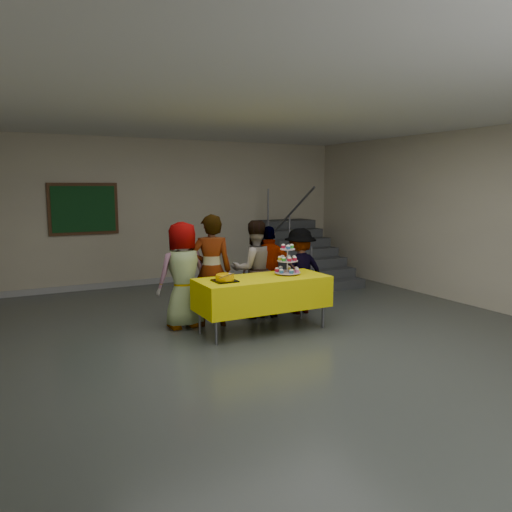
{
  "coord_description": "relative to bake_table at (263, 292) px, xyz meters",
  "views": [
    {
      "loc": [
        -3.18,
        -5.12,
        2.06
      ],
      "look_at": [
        0.1,
        1.15,
        1.05
      ],
      "focal_mm": 35.0,
      "sensor_mm": 36.0,
      "label": 1
    }
  ],
  "objects": [
    {
      "name": "schoolchild_b",
      "position": [
        -0.53,
        0.6,
        0.27
      ],
      "size": [
        0.7,
        0.57,
        1.64
      ],
      "primitive_type": "imported",
      "rotation": [
        0.0,
        0.0,
        2.81
      ],
      "color": "slate",
      "rests_on": "ground"
    },
    {
      "name": "bake_table",
      "position": [
        0.0,
        0.0,
        0.0
      ],
      "size": [
        1.88,
        0.78,
        0.77
      ],
      "color": "#595960",
      "rests_on": "ground"
    },
    {
      "name": "schoolchild_e",
      "position": [
        1.01,
        0.6,
        0.13
      ],
      "size": [
        0.89,
        0.52,
        1.38
      ],
      "primitive_type": "imported",
      "rotation": [
        0.0,
        0.0,
        3.15
      ],
      "color": "slate",
      "rests_on": "ground"
    },
    {
      "name": "staircase",
      "position": [
        2.6,
        3.18,
        -0.07
      ],
      "size": [
        1.3,
        2.4,
        2.04
      ],
      "color": "#424447",
      "rests_on": "ground"
    },
    {
      "name": "schoolchild_a",
      "position": [
        -0.93,
        0.69,
        0.22
      ],
      "size": [
        0.8,
        0.56,
        1.54
      ],
      "primitive_type": "imported",
      "rotation": [
        0.0,
        0.0,
        3.23
      ],
      "color": "slate",
      "rests_on": "ground"
    },
    {
      "name": "schoolchild_c",
      "position": [
        0.25,
        0.73,
        0.2
      ],
      "size": [
        0.81,
        0.67,
        1.52
      ],
      "primitive_type": "imported",
      "rotation": [
        0.0,
        0.0,
        3.01
      ],
      "color": "slate",
      "rests_on": "ground"
    },
    {
      "name": "cupcake_stand",
      "position": [
        0.44,
        0.05,
        0.38
      ],
      "size": [
        0.38,
        0.38,
        0.44
      ],
      "color": "silver",
      "rests_on": "bake_table"
    },
    {
      "name": "room_shell",
      "position": [
        -0.1,
        -0.93,
        1.57
      ],
      "size": [
        10.0,
        10.04,
        3.02
      ],
      "color": "#4C514C",
      "rests_on": "ground"
    },
    {
      "name": "noticeboard",
      "position": [
        -1.76,
        4.02,
        1.04
      ],
      "size": [
        1.3,
        0.05,
        1.0
      ],
      "color": "#472B16",
      "rests_on": "ground"
    },
    {
      "name": "bear_cake",
      "position": [
        -0.59,
        -0.02,
        0.27
      ],
      "size": [
        0.32,
        0.36,
        0.12
      ],
      "color": "black",
      "rests_on": "bake_table"
    },
    {
      "name": "schoolchild_d",
      "position": [
        0.46,
        0.63,
        0.16
      ],
      "size": [
        0.91,
        0.62,
        1.43
      ],
      "primitive_type": "imported",
      "rotation": [
        0.0,
        0.0,
        2.78
      ],
      "color": "slate",
      "rests_on": "ground"
    }
  ]
}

